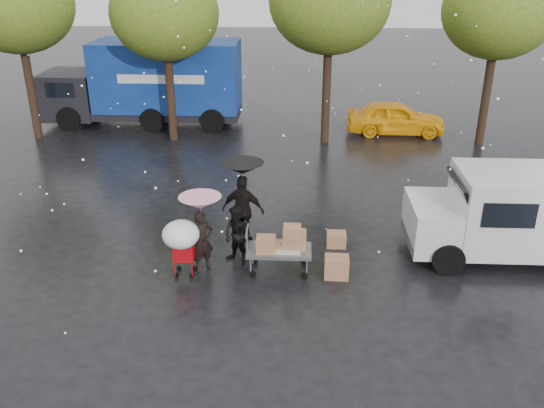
{
  "coord_description": "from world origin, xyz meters",
  "views": [
    {
      "loc": [
        1.51,
        -11.78,
        7.05
      ],
      "look_at": [
        0.87,
        1.0,
        1.3
      ],
      "focal_mm": 38.0,
      "sensor_mm": 36.0,
      "label": 1
    }
  ],
  "objects_px": {
    "yellow_taxi": "(396,118)",
    "person_pink": "(202,241)",
    "white_van": "(519,213)",
    "person_black": "(243,210)",
    "blue_truck": "(149,83)",
    "vendor_cart": "(283,244)",
    "shopping_cart": "(181,237)"
  },
  "relations": [
    {
      "from": "blue_truck",
      "to": "shopping_cart",
      "type": "bearing_deg",
      "value": -73.18
    },
    {
      "from": "vendor_cart",
      "to": "white_van",
      "type": "relative_size",
      "value": 0.31
    },
    {
      "from": "person_pink",
      "to": "vendor_cart",
      "type": "height_order",
      "value": "person_pink"
    },
    {
      "from": "white_van",
      "to": "yellow_taxi",
      "type": "bearing_deg",
      "value": 98.1
    },
    {
      "from": "person_black",
      "to": "blue_truck",
      "type": "distance_m",
      "value": 11.92
    },
    {
      "from": "blue_truck",
      "to": "yellow_taxi",
      "type": "distance_m",
      "value": 10.41
    },
    {
      "from": "blue_truck",
      "to": "person_black",
      "type": "bearing_deg",
      "value": -64.99
    },
    {
      "from": "person_pink",
      "to": "yellow_taxi",
      "type": "distance_m",
      "value": 12.76
    },
    {
      "from": "vendor_cart",
      "to": "person_pink",
      "type": "bearing_deg",
      "value": 179.98
    },
    {
      "from": "person_pink",
      "to": "blue_truck",
      "type": "distance_m",
      "value": 12.9
    },
    {
      "from": "person_black",
      "to": "vendor_cart",
      "type": "relative_size",
      "value": 1.22
    },
    {
      "from": "yellow_taxi",
      "to": "person_pink",
      "type": "bearing_deg",
      "value": 153.28
    },
    {
      "from": "person_black",
      "to": "shopping_cart",
      "type": "relative_size",
      "value": 1.27
    },
    {
      "from": "shopping_cart",
      "to": "blue_truck",
      "type": "distance_m",
      "value": 13.15
    },
    {
      "from": "yellow_taxi",
      "to": "white_van",
      "type": "bearing_deg",
      "value": -169.99
    },
    {
      "from": "person_pink",
      "to": "vendor_cart",
      "type": "relative_size",
      "value": 0.99
    },
    {
      "from": "person_black",
      "to": "white_van",
      "type": "bearing_deg",
      "value": -171.54
    },
    {
      "from": "person_black",
      "to": "white_van",
      "type": "relative_size",
      "value": 0.38
    },
    {
      "from": "vendor_cart",
      "to": "blue_truck",
      "type": "height_order",
      "value": "blue_truck"
    },
    {
      "from": "white_van",
      "to": "yellow_taxi",
      "type": "height_order",
      "value": "white_van"
    },
    {
      "from": "vendor_cart",
      "to": "yellow_taxi",
      "type": "relative_size",
      "value": 0.38
    },
    {
      "from": "person_pink",
      "to": "shopping_cart",
      "type": "distance_m",
      "value": 0.65
    },
    {
      "from": "shopping_cart",
      "to": "vendor_cart",
      "type": "bearing_deg",
      "value": 10.29
    },
    {
      "from": "person_black",
      "to": "blue_truck",
      "type": "xyz_separation_m",
      "value": [
        -5.03,
        10.77,
        0.83
      ]
    },
    {
      "from": "shopping_cart",
      "to": "person_black",
      "type": "bearing_deg",
      "value": 55.72
    },
    {
      "from": "person_pink",
      "to": "white_van",
      "type": "height_order",
      "value": "white_van"
    },
    {
      "from": "person_black",
      "to": "shopping_cart",
      "type": "distance_m",
      "value": 2.18
    },
    {
      "from": "person_black",
      "to": "white_van",
      "type": "height_order",
      "value": "white_van"
    },
    {
      "from": "person_pink",
      "to": "blue_truck",
      "type": "xyz_separation_m",
      "value": [
        -4.19,
        12.16,
        1.01
      ]
    },
    {
      "from": "person_pink",
      "to": "white_van",
      "type": "bearing_deg",
      "value": -26.31
    },
    {
      "from": "shopping_cart",
      "to": "yellow_taxi",
      "type": "xyz_separation_m",
      "value": [
        6.51,
        11.61,
        -0.39
      ]
    },
    {
      "from": "shopping_cart",
      "to": "white_van",
      "type": "relative_size",
      "value": 0.3
    }
  ]
}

